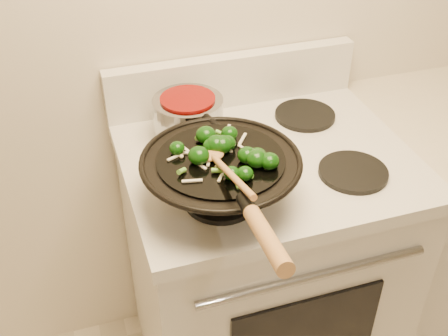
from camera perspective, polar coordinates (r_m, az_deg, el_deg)
name	(u,v)px	position (r m, az deg, el deg)	size (l,w,h in m)	color
stove	(260,269)	(1.83, 3.73, -10.20)	(0.78, 0.67, 1.08)	silver
wok	(221,177)	(1.32, -0.27, -0.94)	(0.38, 0.63, 0.21)	black
stirfry	(228,151)	(1.29, 0.38, 1.78)	(0.24, 0.25, 0.04)	#0C3508
wooden_spoon	(222,166)	(1.22, -0.17, 0.20)	(0.06, 0.27, 0.07)	#AE7A44
saucepan	(189,116)	(1.57, -3.61, 5.27)	(0.19, 0.31, 0.11)	gray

